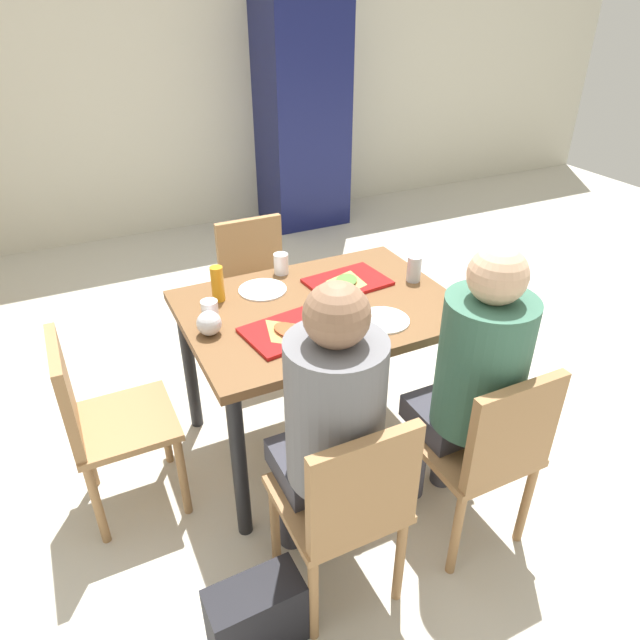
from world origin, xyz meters
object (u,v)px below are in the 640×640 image
(chair_near_right, at_px, (488,448))
(chair_far_side, at_px, (258,283))
(handbag, at_px, (256,616))
(person_in_red, at_px, (330,420))
(soda_can, at_px, (414,269))
(person_in_brown_jacket, at_px, (473,374))
(foil_bundle, at_px, (209,323))
(plastic_cup_c, at_px, (210,312))
(chair_left_end, at_px, (100,416))
(plastic_cup_a, at_px, (281,264))
(tray_red_near, at_px, (290,331))
(paper_plate_near_edge, at_px, (383,320))
(plastic_cup_b, at_px, (369,334))
(pizza_slice_b, at_px, (346,281))
(drink_fridge, at_px, (302,117))
(tray_red_far, at_px, (347,282))
(condiment_bottle, at_px, (218,284))
(paper_plate_center, at_px, (263,290))
(chair_near_left, at_px, (348,503))
(pizza_slice_a, at_px, (289,332))
(main_table, at_px, (320,324))

(chair_near_right, xyz_separation_m, chair_far_side, (-0.29, 1.63, 0.00))
(handbag, bearing_deg, person_in_red, 24.06)
(soda_can, bearing_deg, person_in_brown_jacket, -106.44)
(person_in_red, height_order, foil_bundle, person_in_red)
(chair_far_side, xyz_separation_m, plastic_cup_c, (-0.47, -0.75, 0.32))
(chair_left_end, height_order, plastic_cup_a, plastic_cup_a)
(tray_red_near, xyz_separation_m, plastic_cup_c, (-0.26, 0.22, 0.04))
(paper_plate_near_edge, relative_size, foil_bundle, 2.20)
(plastic_cup_b, distance_m, foil_bundle, 0.63)
(pizza_slice_b, bearing_deg, plastic_cup_c, -176.14)
(person_in_red, bearing_deg, paper_plate_near_edge, 42.98)
(drink_fridge, bearing_deg, soda_can, -104.08)
(person_in_brown_jacket, bearing_deg, drink_fridge, 75.45)
(tray_red_far, height_order, condiment_bottle, condiment_bottle)
(pizza_slice_b, relative_size, condiment_bottle, 1.47)
(soda_can, bearing_deg, paper_plate_center, 162.29)
(chair_near_left, height_order, pizza_slice_a, chair_near_left)
(plastic_cup_c, xyz_separation_m, drink_fridge, (1.68, 2.79, 0.14))
(chair_near_right, relative_size, paper_plate_near_edge, 3.86)
(plastic_cup_a, xyz_separation_m, handbag, (-0.61, -1.20, -0.67))
(plastic_cup_b, bearing_deg, paper_plate_near_edge, 41.39)
(plastic_cup_c, xyz_separation_m, condiment_bottle, (0.09, 0.17, 0.03))
(person_in_red, relative_size, person_in_brown_jacket, 1.00)
(pizza_slice_b, xyz_separation_m, plastic_cup_c, (-0.66, -0.04, 0.03))
(main_table, xyz_separation_m, pizza_slice_b, (0.19, 0.11, 0.12))
(tray_red_far, height_order, plastic_cup_c, plastic_cup_c)
(chair_near_left, distance_m, foil_bundle, 0.88)
(paper_plate_near_edge, xyz_separation_m, condiment_bottle, (-0.56, 0.47, 0.08))
(plastic_cup_b, bearing_deg, soda_can, 39.56)
(person_in_red, xyz_separation_m, soda_can, (0.79, 0.70, 0.08))
(person_in_red, relative_size, plastic_cup_b, 12.59)
(tray_red_far, xyz_separation_m, condiment_bottle, (-0.59, 0.11, 0.07))
(paper_plate_center, xyz_separation_m, drink_fridge, (1.39, 2.61, 0.18))
(chair_far_side, bearing_deg, chair_near_right, -79.79)
(tray_red_near, bearing_deg, chair_near_left, -97.56)
(paper_plate_center, height_order, foil_bundle, foil_bundle)
(tray_red_far, height_order, paper_plate_center, tray_red_far)
(pizza_slice_b, height_order, soda_can, soda_can)
(chair_far_side, relative_size, drink_fridge, 0.45)
(chair_far_side, relative_size, pizza_slice_b, 3.61)
(chair_near_left, xyz_separation_m, tray_red_far, (0.50, 0.94, 0.27))
(paper_plate_center, bearing_deg, person_in_red, -97.34)
(tray_red_near, distance_m, soda_can, 0.73)
(person_in_brown_jacket, bearing_deg, foil_bundle, 140.50)
(person_in_brown_jacket, xyz_separation_m, plastic_cup_a, (-0.32, 1.04, 0.07))
(chair_far_side, distance_m, condiment_bottle, 0.77)
(tray_red_far, height_order, handbag, tray_red_far)
(person_in_red, xyz_separation_m, drink_fridge, (1.50, 3.53, 0.21))
(handbag, xyz_separation_m, drink_fridge, (1.85, 3.68, 0.81))
(paper_plate_center, relative_size, plastic_cup_b, 2.20)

